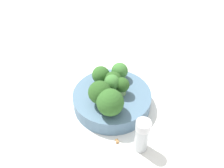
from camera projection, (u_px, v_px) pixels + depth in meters
ground_plane at (112, 104)px, 0.55m from camera, size 3.00×3.00×0.00m
bowl at (112, 99)px, 0.54m from camera, size 0.19×0.19×0.04m
broccoli_floret_0 at (110, 102)px, 0.46m from camera, size 0.06×0.06×0.06m
broccoli_floret_1 at (122, 86)px, 0.51m from camera, size 0.04×0.04×0.05m
broccoli_floret_2 at (120, 71)px, 0.55m from camera, size 0.04×0.04×0.05m
broccoli_floret_3 at (111, 85)px, 0.50m from camera, size 0.04×0.04×0.05m
broccoli_floret_4 at (113, 81)px, 0.52m from camera, size 0.04×0.04×0.05m
broccoli_floret_5 at (100, 93)px, 0.48m from camera, size 0.05×0.05×0.06m
broccoli_floret_6 at (102, 75)px, 0.53m from camera, size 0.04×0.04×0.05m
pepper_shaker at (142, 135)px, 0.43m from camera, size 0.03×0.03×0.08m
almond_crumb_0 at (87, 82)px, 0.61m from camera, size 0.01×0.01×0.01m
almond_crumb_1 at (117, 141)px, 0.47m from camera, size 0.01×0.01×0.01m
almond_crumb_2 at (74, 89)px, 0.59m from camera, size 0.01×0.01×0.01m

